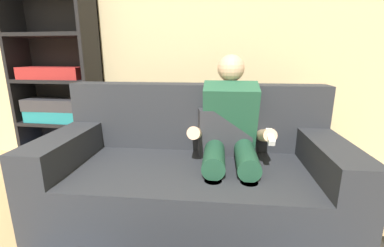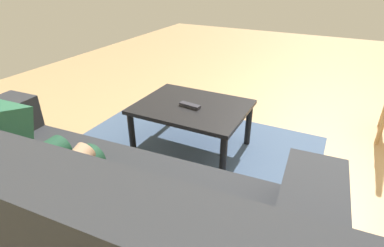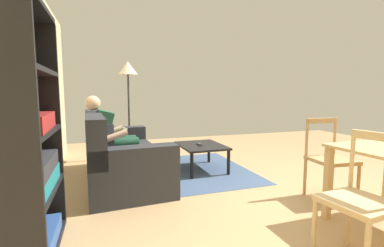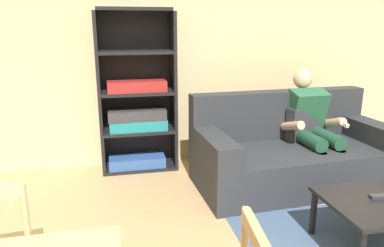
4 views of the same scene
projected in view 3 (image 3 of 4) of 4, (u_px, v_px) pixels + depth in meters
The scene contains 10 objects.
ground_plane at pixel (310, 196), 3.13m from camera, with size 9.06×9.06×0.00m, color tan.
couch at pixel (118, 156), 3.69m from camera, with size 2.10×1.08×0.95m.
person_lounging at pixel (111, 135), 3.88m from camera, with size 0.61×0.92×1.18m.
coffee_table at pixel (201, 148), 4.18m from camera, with size 0.85×0.66×0.40m.
tv_remote at pixel (199, 144), 4.16m from camera, with size 0.05×0.17×0.02m, color #2D2D38.
bookshelf at pixel (24, 153), 1.93m from camera, with size 0.86×0.36×1.83m.
dining_chair_near_wall at pixel (361, 201), 1.85m from camera, with size 0.46×0.46×0.93m.
dining_chair_facing_couch at pixel (330, 159), 3.00m from camera, with size 0.46×0.46×0.92m.
area_rug at pixel (201, 169), 4.21m from camera, with size 2.00×1.40×0.01m, color #3D5170.
floor_lamp at pixel (128, 77), 4.83m from camera, with size 0.36×0.36×1.79m.
Camera 3 is at (-2.41, 2.30, 1.20)m, focal length 24.69 mm.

